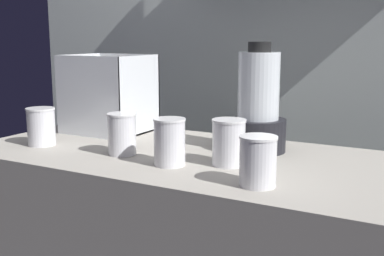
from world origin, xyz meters
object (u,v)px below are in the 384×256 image
(juice_cup_pomegranate_left, at_px, (122,137))
(juice_cup_pomegranate_right, at_px, (229,145))
(carrot_display_bin, at_px, (108,108))
(juice_cup_pomegranate_far_right, at_px, (258,163))
(blender_pitcher, at_px, (258,109))
(juice_cup_beet_far_left, at_px, (41,128))
(juice_cup_orange_middle, at_px, (170,144))

(juice_cup_pomegranate_left, distance_m, juice_cup_pomegranate_right, 0.33)
(carrot_display_bin, distance_m, juice_cup_pomegranate_left, 0.38)
(juice_cup_pomegranate_far_right, bearing_deg, blender_pitcher, 111.12)
(blender_pitcher, height_order, juice_cup_pomegranate_far_right, blender_pitcher)
(carrot_display_bin, distance_m, juice_cup_beet_far_left, 0.30)
(carrot_display_bin, bearing_deg, juice_cup_beet_far_left, -98.26)
(juice_cup_pomegranate_right, bearing_deg, juice_cup_pomegranate_left, -173.06)
(juice_cup_pomegranate_far_right, bearing_deg, juice_cup_beet_far_left, 174.35)
(juice_cup_beet_far_left, bearing_deg, juice_cup_pomegranate_far_right, -5.65)
(blender_pitcher, height_order, juice_cup_pomegranate_left, blender_pitcher)
(juice_cup_pomegranate_left, height_order, juice_cup_orange_middle, juice_cup_orange_middle)
(juice_cup_beet_far_left, height_order, juice_cup_pomegranate_left, juice_cup_pomegranate_left)
(blender_pitcher, bearing_deg, juice_cup_pomegranate_left, -144.82)
(juice_cup_pomegranate_left, bearing_deg, carrot_display_bin, 134.35)
(carrot_display_bin, bearing_deg, juice_cup_pomegranate_far_right, -26.75)
(carrot_display_bin, bearing_deg, juice_cup_orange_middle, -34.19)
(carrot_display_bin, height_order, juice_cup_pomegranate_left, carrot_display_bin)
(blender_pitcher, height_order, juice_cup_orange_middle, blender_pitcher)
(carrot_display_bin, xyz_separation_m, juice_cup_pomegranate_right, (0.60, -0.23, -0.03))
(blender_pitcher, relative_size, juice_cup_pomegranate_right, 2.61)
(juice_cup_beet_far_left, distance_m, juice_cup_pomegranate_left, 0.31)
(blender_pitcher, distance_m, juice_cup_pomegranate_right, 0.21)
(carrot_display_bin, relative_size, juice_cup_orange_middle, 2.18)
(blender_pitcher, xyz_separation_m, juice_cup_pomegranate_right, (-0.01, -0.20, -0.08))
(carrot_display_bin, relative_size, juice_cup_pomegranate_left, 2.27)
(juice_cup_pomegranate_left, distance_m, juice_cup_pomegranate_far_right, 0.48)
(juice_cup_orange_middle, bearing_deg, juice_cup_pomegranate_right, 28.38)
(juice_cup_pomegranate_left, xyz_separation_m, juice_cup_pomegranate_far_right, (0.47, -0.10, 0.00))
(blender_pitcher, distance_m, juice_cup_pomegranate_left, 0.42)
(juice_cup_orange_middle, bearing_deg, juice_cup_pomegranate_far_right, -12.42)
(juice_cup_pomegranate_right, bearing_deg, juice_cup_pomegranate_far_right, -45.18)
(blender_pitcher, height_order, juice_cup_beet_far_left, blender_pitcher)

